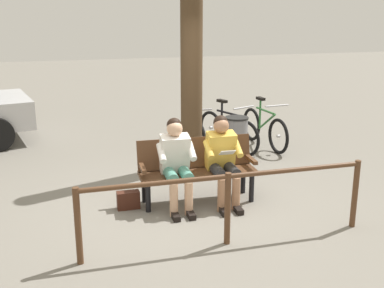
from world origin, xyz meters
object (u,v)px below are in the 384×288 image
Objects in this scene: handbag at (128,200)px; litter_bin at (236,141)px; tree_trunk at (192,45)px; bicycle_blue at (228,131)px; person_reading at (223,156)px; bicycle_orange at (193,133)px; person_companion at (176,159)px; bench at (197,165)px; bicycle_green at (264,128)px.

handbag is 0.36× the size of litter_bin.
bicycle_blue is (-0.91, -0.70, -1.66)m from tree_trunk.
person_reading reaches higher than litter_bin.
handbag is 0.18× the size of bicycle_orange.
bicycle_blue and bicycle_orange have the same top height.
person_companion is 4.00× the size of handbag.
person_reading is at bearing 179.95° from person_companion.
person_companion is at bearing 67.70° from tree_trunk.
tree_trunk is at bearing -73.31° from bicycle_blue.
person_reading reaches higher than handbag.
person_companion reaches higher than litter_bin.
bench is 1.69m from litter_bin.
litter_bin is 0.92m from bicycle_blue.
bicycle_blue is at bearing -118.00° from bench.
bicycle_orange is (0.67, -0.05, 0.00)m from bicycle_blue.
bicycle_green and bicycle_blue have the same top height.
bicycle_green is at bearing 90.20° from bicycle_orange.
tree_trunk is at bearing -15.39° from litter_bin.
litter_bin is at bearing -115.63° from person_reading.
bicycle_blue is 0.67m from bicycle_orange.
bicycle_green is at bearing -135.26° from litter_bin.
tree_trunk is 4.81× the size of litter_bin.
tree_trunk reaches higher than person_companion.
tree_trunk is 1.77m from litter_bin.
handbag is 2.46m from litter_bin.
bicycle_green is 1.42m from bicycle_orange.
handbag is 0.18× the size of bicycle_green.
person_reading is 0.71× the size of bicycle_orange.
tree_trunk reaches higher than bicycle_orange.
bench is at bearing -27.17° from person_reading.
litter_bin is 0.53× the size of bicycle_blue.
handbag is 3.75m from bicycle_green.
person_reading is 4.00× the size of handbag.
bicycle_green is at bearing 70.39° from bicycle_blue.
person_reading is at bearing -42.79° from bicycle_blue.
bench is 5.38× the size of handbag.
litter_bin is at bearing -146.61° from handbag.
litter_bin is 0.50× the size of bicycle_orange.
person_reading is 1.43× the size of litter_bin.
person_companion is (0.32, 0.15, 0.16)m from bench.
handbag is 0.19× the size of bicycle_blue.
person_reading reaches higher than bicycle_green.
bench is 2.33m from bicycle_orange.
person_reading is at bearing -41.19° from bicycle_green.
bicycle_blue is at bearing -122.14° from person_companion.
person_reading is at bearing 62.55° from litter_bin.
litter_bin is 0.50× the size of bicycle_green.
tree_trunk reaches higher than litter_bin.
person_reading is 0.30× the size of tree_trunk.
person_reading reaches higher than bench.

